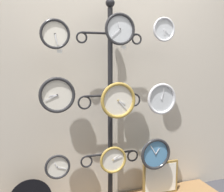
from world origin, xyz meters
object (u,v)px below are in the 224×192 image
at_px(clock_top_center, 120,29).
at_px(display_stand, 110,130).
at_px(clock_middle_left, 57,95).
at_px(clock_bottom_left, 57,167).
at_px(clock_bottom_center, 113,160).
at_px(clock_bottom_right, 155,154).
at_px(clock_middle_center, 118,100).
at_px(clock_middle_right, 162,99).
at_px(picture_frame, 160,178).
at_px(clock_top_left, 55,34).
at_px(clock_top_right, 164,29).

bearing_deg(clock_top_center, display_stand, 113.15).
bearing_deg(clock_middle_left, clock_top_center, -0.41).
bearing_deg(clock_middle_left, clock_bottom_left, 107.52).
height_order(clock_bottom_center, clock_bottom_right, clock_bottom_right).
xyz_separation_m(clock_middle_left, clock_bottom_left, (-0.01, 0.03, -0.61)).
xyz_separation_m(clock_bottom_center, clock_bottom_right, (0.42, -0.01, 0.01)).
bearing_deg(clock_bottom_center, clock_middle_center, -22.70).
distance_m(clock_middle_right, clock_bottom_center, 0.71).
xyz_separation_m(display_stand, picture_frame, (0.51, -0.03, -0.53)).
bearing_deg(clock_bottom_center, clock_middle_right, -0.23).
distance_m(clock_top_left, clock_middle_right, 1.10).
distance_m(clock_middle_center, clock_bottom_center, 0.54).
bearing_deg(clock_middle_center, clock_bottom_left, 175.87).
height_order(clock_top_center, clock_top_right, clock_top_center).
bearing_deg(clock_middle_right, clock_middle_left, -179.54).
height_order(clock_top_center, picture_frame, clock_top_center).
bearing_deg(clock_top_left, clock_top_center, -1.26).
bearing_deg(clock_bottom_left, clock_middle_left, -72.48).
bearing_deg(clock_bottom_right, clock_bottom_left, 177.78).
distance_m(display_stand, clock_bottom_center, 0.27).
distance_m(clock_top_left, clock_middle_left, 0.48).
bearing_deg(clock_top_right, clock_top_center, -176.42).
distance_m(clock_middle_right, clock_bottom_right, 0.52).
xyz_separation_m(clock_top_left, clock_middle_left, (0.00, -0.01, -0.48)).
relative_size(clock_top_center, clock_middle_left, 0.92).
xyz_separation_m(clock_top_left, clock_middle_right, (0.95, -0.00, -0.56)).
distance_m(display_stand, clock_top_center, 0.90).
distance_m(clock_top_left, clock_middle_center, 0.76).
xyz_separation_m(clock_top_left, clock_bottom_center, (0.48, 0.00, -1.08)).
height_order(clock_top_left, clock_bottom_center, clock_top_left).
bearing_deg(clock_middle_left, display_stand, 12.55).
bearing_deg(clock_middle_left, clock_middle_center, -0.82).
xyz_separation_m(clock_middle_right, clock_bottom_center, (-0.47, 0.00, -0.53)).
height_order(clock_top_right, clock_bottom_center, clock_top_right).
height_order(clock_top_center, clock_bottom_right, clock_top_center).
bearing_deg(clock_top_center, picture_frame, 9.35).
distance_m(clock_middle_left, clock_middle_right, 0.95).
xyz_separation_m(clock_top_left, clock_top_right, (0.97, 0.02, 0.07)).
height_order(clock_bottom_center, picture_frame, clock_bottom_center).
height_order(clock_top_right, clock_bottom_right, clock_top_right).
bearing_deg(clock_bottom_left, clock_bottom_right, -2.22).
height_order(clock_middle_center, clock_bottom_right, clock_middle_center).
height_order(clock_top_right, clock_middle_left, clock_top_right).
relative_size(clock_middle_center, clock_bottom_center, 1.29).
bearing_deg(clock_top_right, clock_middle_left, -178.61).
relative_size(clock_middle_left, clock_bottom_left, 1.36).
relative_size(clock_bottom_left, clock_bottom_center, 0.87).
bearing_deg(clock_bottom_right, clock_middle_center, -179.53).
bearing_deg(display_stand, clock_bottom_center, -93.92).
height_order(clock_middle_center, clock_bottom_left, clock_middle_center).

